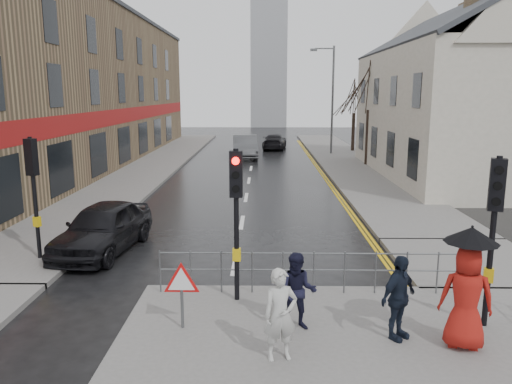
{
  "coord_description": "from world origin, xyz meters",
  "views": [
    {
      "loc": [
        0.78,
        -10.32,
        4.69
      ],
      "look_at": [
        0.56,
        4.46,
        1.75
      ],
      "focal_mm": 35.0,
      "sensor_mm": 36.0,
      "label": 1
    }
  ],
  "objects_px": {
    "pedestrian_a": "(280,315)",
    "car_parked": "(103,228)",
    "pedestrian_with_umbrella": "(467,285)",
    "car_mid": "(245,147)",
    "pedestrian_d": "(398,298)",
    "pedestrian_b": "(298,291)"
  },
  "relations": [
    {
      "from": "pedestrian_a",
      "to": "pedestrian_with_umbrella",
      "type": "distance_m",
      "value": 3.4
    },
    {
      "from": "pedestrian_b",
      "to": "car_mid",
      "type": "distance_m",
      "value": 27.54
    },
    {
      "from": "pedestrian_a",
      "to": "pedestrian_d",
      "type": "xyz_separation_m",
      "value": [
        2.23,
        0.77,
        -0.0
      ]
    },
    {
      "from": "car_mid",
      "to": "car_parked",
      "type": "bearing_deg",
      "value": -102.24
    },
    {
      "from": "pedestrian_d",
      "to": "car_parked",
      "type": "relative_size",
      "value": 0.37
    },
    {
      "from": "pedestrian_a",
      "to": "car_mid",
      "type": "relative_size",
      "value": 0.32
    },
    {
      "from": "pedestrian_d",
      "to": "car_parked",
      "type": "distance_m",
      "value": 9.19
    },
    {
      "from": "pedestrian_with_umbrella",
      "to": "car_mid",
      "type": "xyz_separation_m",
      "value": [
        -4.99,
        28.14,
        -0.49
      ]
    },
    {
      "from": "car_mid",
      "to": "pedestrian_d",
      "type": "bearing_deg",
      "value": -85.55
    },
    {
      "from": "pedestrian_d",
      "to": "car_parked",
      "type": "xyz_separation_m",
      "value": [
        -7.31,
        5.57,
        -0.21
      ]
    },
    {
      "from": "pedestrian_with_umbrella",
      "to": "car_parked",
      "type": "xyz_separation_m",
      "value": [
        -8.43,
        5.87,
        -0.57
      ]
    },
    {
      "from": "car_mid",
      "to": "pedestrian_b",
      "type": "bearing_deg",
      "value": -89.25
    },
    {
      "from": "pedestrian_b",
      "to": "pedestrian_with_umbrella",
      "type": "height_order",
      "value": "pedestrian_with_umbrella"
    },
    {
      "from": "pedestrian_a",
      "to": "car_parked",
      "type": "bearing_deg",
      "value": 114.68
    },
    {
      "from": "pedestrian_a",
      "to": "pedestrian_b",
      "type": "height_order",
      "value": "pedestrian_a"
    },
    {
      "from": "pedestrian_d",
      "to": "car_parked",
      "type": "height_order",
      "value": "pedestrian_d"
    },
    {
      "from": "pedestrian_a",
      "to": "car_parked",
      "type": "relative_size",
      "value": 0.37
    },
    {
      "from": "pedestrian_with_umbrella",
      "to": "pedestrian_a",
      "type": "bearing_deg",
      "value": -172.04
    },
    {
      "from": "pedestrian_a",
      "to": "car_parked",
      "type": "distance_m",
      "value": 8.13
    },
    {
      "from": "pedestrian_with_umbrella",
      "to": "car_parked",
      "type": "height_order",
      "value": "pedestrian_with_umbrella"
    },
    {
      "from": "pedestrian_a",
      "to": "car_parked",
      "type": "height_order",
      "value": "pedestrian_a"
    },
    {
      "from": "pedestrian_a",
      "to": "car_parked",
      "type": "xyz_separation_m",
      "value": [
        -5.08,
        6.34,
        -0.21
      ]
    }
  ]
}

